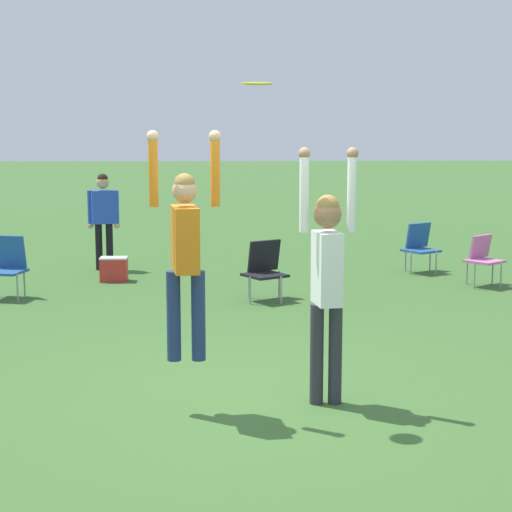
% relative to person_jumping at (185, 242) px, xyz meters
% --- Properties ---
extents(ground_plane, '(120.00, 120.00, 0.00)m').
position_rel_person_jumping_xyz_m(ground_plane, '(0.47, 0.21, -1.48)').
color(ground_plane, '#3D662D').
extents(person_jumping, '(0.62, 0.49, 1.95)m').
position_rel_person_jumping_xyz_m(person_jumping, '(0.00, 0.00, 0.00)').
color(person_jumping, navy).
rests_on(person_jumping, ground_plane).
extents(person_defending, '(0.52, 0.39, 2.27)m').
position_rel_person_jumping_xyz_m(person_defending, '(1.22, 0.18, -0.27)').
color(person_defending, '#2D2D38').
rests_on(person_defending, ground_plane).
extents(frisbee, '(0.26, 0.26, 0.04)m').
position_rel_person_jumping_xyz_m(frisbee, '(0.60, 0.01, 1.31)').
color(frisbee, yellow).
extents(camping_chair_0, '(0.67, 0.75, 0.78)m').
position_rel_person_jumping_xyz_m(camping_chair_0, '(4.36, 5.89, -1.01)').
color(camping_chair_0, gray).
rests_on(camping_chair_0, ground_plane).
extents(camping_chair_1, '(0.69, 0.76, 0.83)m').
position_rel_person_jumping_xyz_m(camping_chair_1, '(3.67, 7.23, -1.01)').
color(camping_chair_1, gray).
rests_on(camping_chair_1, ground_plane).
extents(camping_chair_2, '(0.71, 0.78, 0.85)m').
position_rel_person_jumping_xyz_m(camping_chair_2, '(0.90, 4.90, -1.01)').
color(camping_chair_2, gray).
rests_on(camping_chair_2, ground_plane).
extents(camping_chair_3, '(0.61, 0.65, 0.90)m').
position_rel_person_jumping_xyz_m(camping_chair_3, '(-2.81, 5.19, -0.97)').
color(camping_chair_3, gray).
rests_on(camping_chair_3, ground_plane).
extents(person_spectator_far, '(0.56, 0.31, 1.67)m').
position_rel_person_jumping_xyz_m(person_spectator_far, '(-1.75, 7.66, -0.48)').
color(person_spectator_far, black).
rests_on(person_spectator_far, ground_plane).
extents(cooler_box, '(0.44, 0.29, 0.39)m').
position_rel_person_jumping_xyz_m(cooler_box, '(-1.45, 6.51, -1.29)').
color(cooler_box, red).
rests_on(cooler_box, ground_plane).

